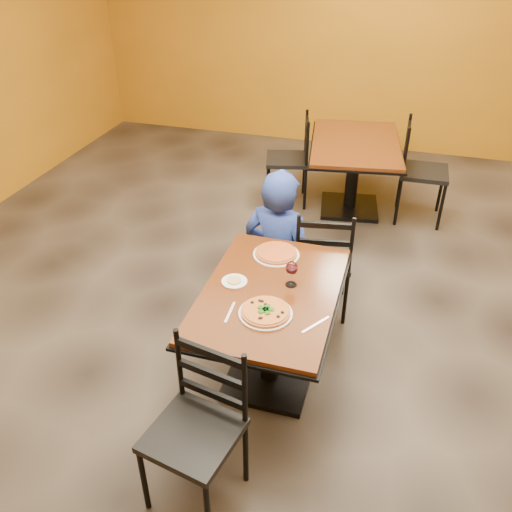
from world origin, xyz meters
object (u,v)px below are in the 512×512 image
(table_main, at_px, (270,316))
(diner, at_px, (279,239))
(wine_glass, at_px, (292,273))
(plate_far, at_px, (276,255))
(pizza_main, at_px, (266,311))
(pizza_far, at_px, (276,253))
(plate_main, at_px, (266,313))
(chair_second_left, at_px, (287,160))
(table_second, at_px, (354,160))
(side_plate, at_px, (234,281))
(chair_second_right, at_px, (424,172))
(chair_main_near, at_px, (193,436))
(chair_main_far, at_px, (322,258))

(table_main, relative_size, diner, 1.08)
(wine_glass, bearing_deg, plate_far, 119.87)
(pizza_main, distance_m, pizza_far, 0.63)
(plate_main, bearing_deg, chair_second_left, 100.89)
(chair_second_left, distance_m, pizza_main, 2.93)
(table_second, distance_m, plate_main, 2.87)
(plate_far, height_order, side_plate, same)
(pizza_main, bearing_deg, diner, 100.17)
(table_second, bearing_deg, pizza_far, -96.15)
(plate_main, bearing_deg, table_main, 97.84)
(plate_main, relative_size, pizza_main, 1.09)
(chair_second_left, height_order, chair_second_right, chair_second_right)
(plate_far, bearing_deg, chair_main_near, -93.69)
(pizza_far, relative_size, side_plate, 1.75)
(plate_main, bearing_deg, pizza_far, 98.91)
(wine_glass, bearing_deg, table_main, -137.56)
(chair_second_right, bearing_deg, chair_main_far, 157.23)
(chair_main_near, relative_size, pizza_far, 3.37)
(table_second, distance_m, wine_glass, 2.56)
(table_main, xyz_separation_m, pizza_far, (-0.07, 0.40, 0.21))
(table_main, relative_size, pizza_far, 4.39)
(chair_second_left, bearing_deg, pizza_main, -2.61)
(table_second, xyz_separation_m, pizza_far, (-0.24, -2.24, 0.21))
(chair_second_right, relative_size, diner, 0.89)
(table_main, distance_m, table_second, 2.64)
(chair_main_near, xyz_separation_m, pizza_main, (0.18, 0.70, 0.30))
(table_main, xyz_separation_m, pizza_main, (0.03, -0.22, 0.21))
(pizza_main, relative_size, plate_far, 0.92)
(chair_main_near, height_order, chair_main_far, chair_main_near)
(chair_main_far, xyz_separation_m, side_plate, (-0.41, -0.86, 0.29))
(table_main, distance_m, plate_far, 0.45)
(table_main, height_order, diner, diner)
(chair_second_right, height_order, diner, diner)
(diner, bearing_deg, plate_main, 110.90)
(side_plate, bearing_deg, chair_second_left, 96.16)
(chair_second_right, xyz_separation_m, pizza_far, (-0.94, -2.24, 0.26))
(plate_main, xyz_separation_m, side_plate, (-0.27, 0.25, 0.00))
(pizza_main, xyz_separation_m, plate_far, (-0.10, 0.62, -0.02))
(table_second, bearing_deg, chair_second_right, 0.00)
(chair_main_far, height_order, chair_second_left, chair_second_left)
(table_second, relative_size, plate_far, 4.61)
(table_second, relative_size, wine_glass, 7.94)
(chair_second_right, bearing_deg, chair_main_near, 162.90)
(chair_main_far, bearing_deg, chair_second_right, -121.52)
(side_plate, bearing_deg, plate_far, 65.20)
(chair_main_far, distance_m, plate_main, 1.16)
(pizza_main, distance_m, wine_glass, 0.34)
(table_main, height_order, chair_second_right, chair_second_right)
(pizza_far, bearing_deg, chair_main_far, 63.90)
(table_second, height_order, chair_second_left, chair_second_left)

